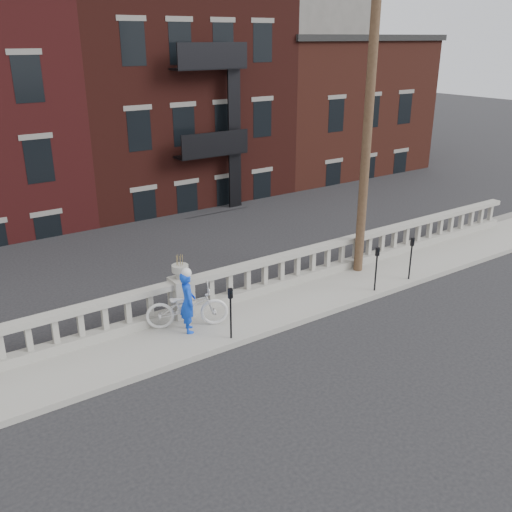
# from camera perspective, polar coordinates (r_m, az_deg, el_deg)

# --- Properties ---
(ground) EXTENTS (120.00, 120.00, 0.00)m
(ground) POSITION_cam_1_polar(r_m,az_deg,el_deg) (12.81, 1.15, -13.18)
(ground) COLOR black
(ground) RESTS_ON ground
(sidewalk) EXTENTS (32.00, 2.20, 0.15)m
(sidewalk) POSITION_cam_1_polar(r_m,az_deg,el_deg) (14.95, -5.64, -7.54)
(sidewalk) COLOR gray
(sidewalk) RESTS_ON ground
(balustrade) EXTENTS (28.00, 0.34, 1.03)m
(balustrade) POSITION_cam_1_polar(r_m,az_deg,el_deg) (15.44, -7.45, -4.28)
(balustrade) COLOR gray
(balustrade) RESTS_ON sidewalk
(planter_pedestal) EXTENTS (0.55, 0.55, 1.76)m
(planter_pedestal) POSITION_cam_1_polar(r_m,az_deg,el_deg) (15.36, -7.48, -3.64)
(planter_pedestal) COLOR gray
(planter_pedestal) RESTS_ON sidewalk
(lower_level) EXTENTS (80.00, 44.00, 20.80)m
(lower_level) POSITION_cam_1_polar(r_m,az_deg,el_deg) (32.65, -22.79, 11.45)
(lower_level) COLOR #605E59
(lower_level) RESTS_ON ground
(utility_pole) EXTENTS (1.60, 0.28, 10.00)m
(utility_pole) POSITION_cam_1_polar(r_m,az_deg,el_deg) (17.50, 11.23, 14.23)
(utility_pole) COLOR #422D1E
(utility_pole) RESTS_ON sidewalk
(parking_meter_b) EXTENTS (0.10, 0.09, 1.36)m
(parking_meter_b) POSITION_cam_1_polar(r_m,az_deg,el_deg) (14.06, -2.56, -5.18)
(parking_meter_b) COLOR black
(parking_meter_b) RESTS_ON sidewalk
(parking_meter_c) EXTENTS (0.10, 0.09, 1.36)m
(parking_meter_c) POSITION_cam_1_polar(r_m,az_deg,el_deg) (17.04, 11.96, -0.78)
(parking_meter_c) COLOR black
(parking_meter_c) RESTS_ON sidewalk
(parking_meter_d) EXTENTS (0.10, 0.09, 1.36)m
(parking_meter_d) POSITION_cam_1_polar(r_m,az_deg,el_deg) (18.10, 15.26, 0.24)
(parking_meter_d) COLOR black
(parking_meter_d) RESTS_ON sidewalk
(bicycle) EXTENTS (2.24, 1.56, 1.12)m
(bicycle) POSITION_cam_1_polar(r_m,az_deg,el_deg) (14.85, -6.92, -5.04)
(bicycle) COLOR silver
(bicycle) RESTS_ON sidewalk
(cyclist) EXTENTS (0.56, 0.68, 1.62)m
(cyclist) POSITION_cam_1_polar(r_m,az_deg,el_deg) (14.51, -6.84, -4.58)
(cyclist) COLOR blue
(cyclist) RESTS_ON sidewalk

